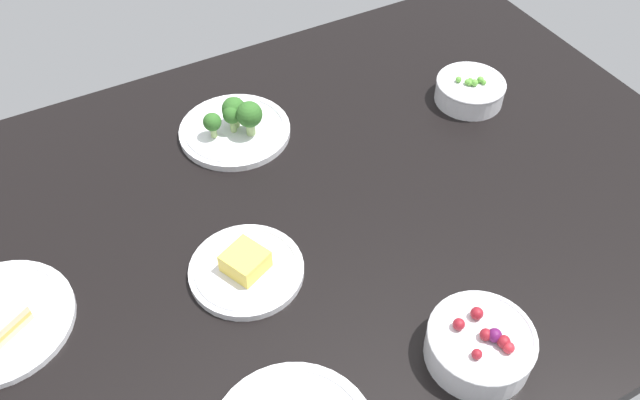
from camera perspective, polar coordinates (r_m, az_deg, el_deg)
dining_table at (r=119.69cm, az=0.00°, el=-1.31°), size 149.90×104.06×4.00cm
plate_broccoli at (r=131.94cm, az=-7.27°, el=6.32°), size 21.90×21.90×8.75cm
bowl_peas at (r=142.50cm, az=12.72°, el=9.18°), size 14.29×14.29×5.89cm
bowl_berries at (r=100.71cm, az=13.54°, el=-11.94°), size 15.75×15.75×7.26cm
plate_cheese at (r=108.65cm, az=-6.34°, el=-5.84°), size 18.74×18.74×4.86cm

